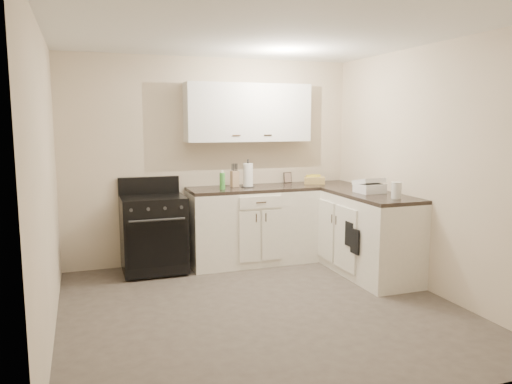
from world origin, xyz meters
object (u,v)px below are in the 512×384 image
object	(u,v)px
paper_towel	(248,175)
wicker_basket	(314,180)
stove	(154,233)
knife_block	(235,179)
countertop_grill	(370,188)

from	to	relation	value
paper_towel	wicker_basket	size ratio (longest dim) A/B	1.12
stove	knife_block	world-z (taller)	knife_block
knife_block	wicker_basket	xyz separation A→B (m)	(1.05, -0.06, -0.05)
stove	countertop_grill	bearing A→B (deg)	-20.67
knife_block	paper_towel	size ratio (longest dim) A/B	0.67
paper_towel	stove	bearing A→B (deg)	-177.43
knife_block	paper_towel	world-z (taller)	paper_towel
knife_block	wicker_basket	world-z (taller)	knife_block
stove	countertop_grill	size ratio (longest dim) A/B	3.08
wicker_basket	countertop_grill	xyz separation A→B (m)	(0.22, -0.95, 0.01)
paper_towel	wicker_basket	distance (m)	0.92
stove	paper_towel	distance (m)	1.32
stove	wicker_basket	distance (m)	2.14
knife_block	countertop_grill	xyz separation A→B (m)	(1.28, -1.00, -0.05)
knife_block	paper_towel	bearing A→B (deg)	-38.85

